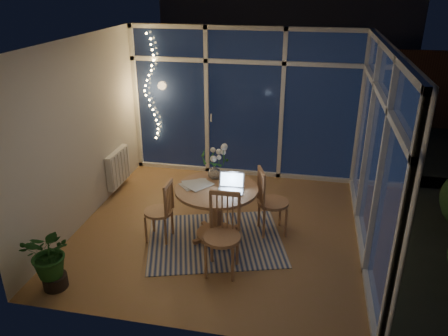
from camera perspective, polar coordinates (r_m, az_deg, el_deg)
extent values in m
plane|color=olive|center=(6.33, -0.42, -7.86)|extent=(4.00, 4.00, 0.00)
plane|color=white|center=(5.44, -0.50, 16.17)|extent=(4.00, 4.00, 0.00)
cube|color=beige|center=(7.63, 2.67, 8.38)|extent=(4.00, 0.04, 2.60)
cube|color=beige|center=(4.01, -6.39, -6.63)|extent=(4.00, 0.04, 2.60)
cube|color=beige|center=(6.45, -18.16, 4.31)|extent=(0.04, 4.00, 2.60)
cube|color=beige|center=(5.72, 19.57, 1.65)|extent=(0.04, 4.00, 2.60)
cube|color=silver|center=(7.60, 2.63, 8.30)|extent=(4.00, 0.10, 2.60)
cube|color=silver|center=(5.71, 19.18, 1.69)|extent=(0.10, 4.00, 2.60)
cube|color=silver|center=(7.48, -13.66, 0.07)|extent=(0.10, 0.70, 0.58)
cube|color=black|center=(10.84, 7.66, 5.33)|extent=(12.00, 6.00, 0.10)
cube|color=#362013|center=(11.10, 5.52, 11.03)|extent=(11.00, 0.08, 1.80)
cube|color=#33343D|center=(13.85, 8.51, 18.83)|extent=(7.00, 3.00, 2.20)
sphere|color=black|center=(9.34, -0.95, 5.83)|extent=(0.90, 0.90, 0.90)
cube|color=beige|center=(6.06, -1.15, -9.39)|extent=(2.14, 1.90, 0.01)
cylinder|color=#916441|center=(5.95, -0.97, -5.87)|extent=(1.38, 1.38, 0.76)
cube|color=#916441|center=(5.95, -8.59, -5.47)|extent=(0.42, 0.42, 0.88)
cube|color=#916441|center=(6.05, 6.43, -4.31)|extent=(0.58, 0.58, 0.98)
cube|color=#916441|center=(5.21, -0.28, -8.82)|extent=(0.48, 0.48, 1.02)
imported|color=white|center=(6.01, -1.25, -0.41)|extent=(0.25, 0.25, 0.21)
imported|color=white|center=(5.96, 1.32, -1.54)|extent=(0.19, 0.19, 0.04)
cube|color=beige|center=(5.86, -3.57, -2.12)|extent=(0.43, 0.42, 0.02)
cube|color=black|center=(5.76, 0.00, -2.61)|extent=(0.12, 0.08, 0.01)
imported|color=#1B4D1C|center=(5.41, -21.63, -11.07)|extent=(0.54, 0.47, 0.76)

